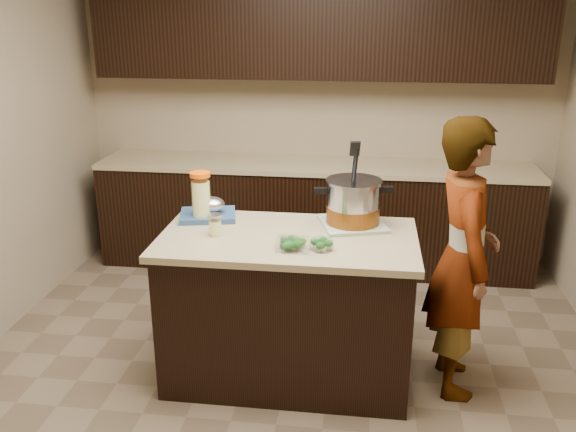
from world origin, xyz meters
The scene contains 13 objects.
ground_plane centered at (0.00, 0.00, 0.00)m, with size 4.00×4.00×0.00m, color brown.
room_shell centered at (0.00, 0.00, 1.71)m, with size 4.04×4.04×2.72m.
back_cabinets centered at (0.00, 1.74, 0.94)m, with size 3.60×0.63×2.33m.
island centered at (0.00, 0.00, 0.45)m, with size 1.46×0.81×0.90m.
dish_towel centered at (0.36, 0.23, 0.91)m, with size 0.36×0.36×0.02m, color #5F8257.
stock_pot centered at (0.36, 0.22, 1.03)m, with size 0.46×0.39×0.47m.
lemonade_pitcher centered at (-0.55, 0.19, 1.04)m, with size 0.13×0.13×0.30m.
mason_jar centered at (-0.41, -0.04, 0.96)m, with size 0.10×0.10×0.13m.
broccoli_tub_left centered at (0.03, -0.16, 0.92)m, with size 0.14×0.14×0.05m.
broccoli_tub_right centered at (0.20, -0.18, 0.93)m, with size 0.16×0.16×0.06m.
broccoli_tub_rect centered at (0.05, -0.20, 0.93)m, with size 0.18×0.14×0.06m.
blue_tray centered at (-0.52, 0.25, 0.94)m, with size 0.38×0.33×0.13m.
person centered at (0.98, 0.03, 0.80)m, with size 0.58×0.38×1.60m, color gray.
Camera 1 is at (0.42, -3.20, 2.14)m, focal length 38.00 mm.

